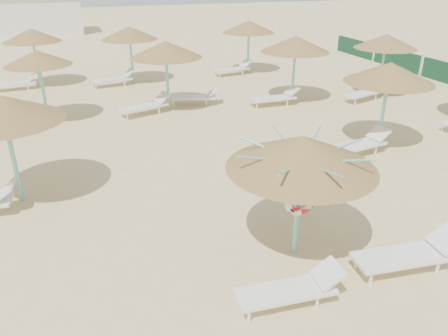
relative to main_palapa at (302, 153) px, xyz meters
name	(u,v)px	position (x,y,z in m)	size (l,w,h in m)	color
ground	(281,260)	(-0.38, -0.18, -2.20)	(120.00, 120.00, 0.00)	#D8C283
main_palapa	(302,153)	(0.00, 0.00, 0.00)	(2.83, 2.83, 2.53)	#6FC0B2
lounger_main_a	(292,289)	(-0.75, -1.33, -1.88)	(1.89, 0.68, 0.67)	white
lounger_main_b	(411,254)	(1.82, -1.24, -1.83)	(2.17, 0.84, 0.77)	white
palapa_field	(225,49)	(2.02, 10.01, 0.12)	(19.01, 14.60, 2.72)	#6FC0B2
service_hut	(30,14)	(-6.38, 34.82, -0.56)	(8.40, 4.40, 3.25)	silver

